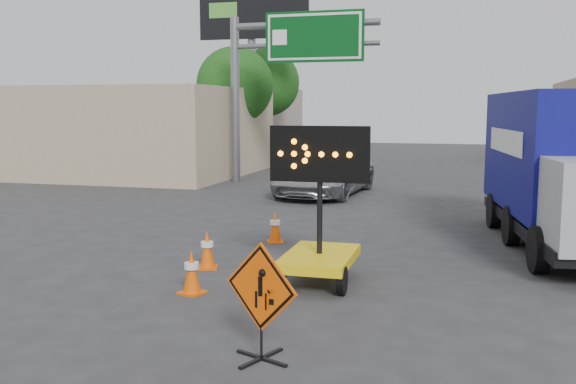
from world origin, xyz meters
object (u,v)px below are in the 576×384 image
at_px(box_truck, 563,177).
at_px(pickup_truck, 324,173).
at_px(construction_sign, 261,298).
at_px(arrow_board, 319,248).

bearing_deg(box_truck, pickup_truck, 126.67).
height_order(construction_sign, box_truck, box_truck).
xyz_separation_m(construction_sign, pickup_truck, (-2.56, 15.13, -0.02)).
relative_size(arrow_board, pickup_truck, 0.50).
relative_size(construction_sign, arrow_board, 0.53).
relative_size(construction_sign, box_truck, 0.20).
xyz_separation_m(arrow_board, box_truck, (4.54, 4.36, 0.94)).
bearing_deg(pickup_truck, construction_sign, -75.45).
bearing_deg(construction_sign, box_truck, 83.75).
height_order(construction_sign, pickup_truck, pickup_truck).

